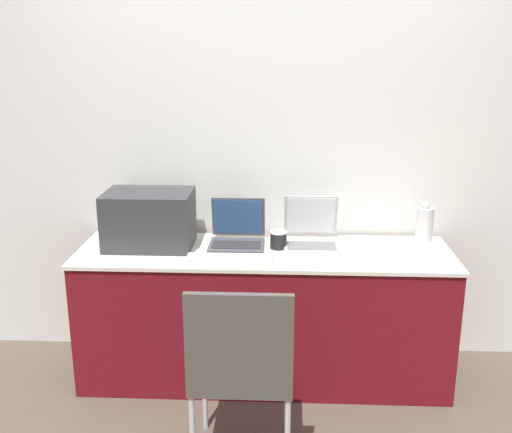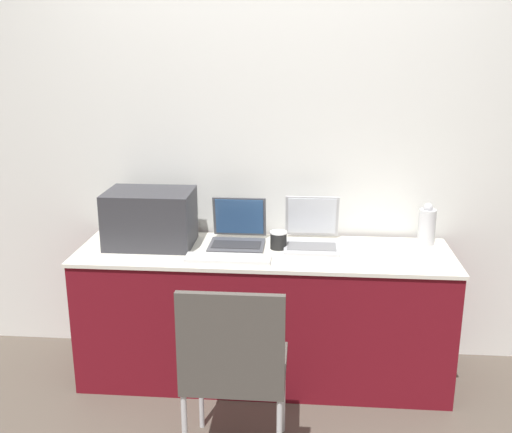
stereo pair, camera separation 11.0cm
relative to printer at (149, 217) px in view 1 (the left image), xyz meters
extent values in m
plane|color=brown|center=(0.62, -0.32, -0.90)|extent=(14.00, 14.00, 0.00)
cube|color=silver|center=(0.62, 0.30, 0.40)|extent=(8.00, 0.05, 2.60)
cube|color=maroon|center=(0.62, -0.05, -0.54)|extent=(1.97, 0.56, 0.72)
cube|color=silver|center=(0.62, -0.05, -0.17)|extent=(1.99, 0.58, 0.02)
cube|color=#333338|center=(0.00, 0.00, -0.01)|extent=(0.46, 0.32, 0.30)
cube|color=#51565B|center=(0.00, -0.03, 0.11)|extent=(0.37, 0.24, 0.05)
cube|color=#4C4C51|center=(0.47, -0.01, -0.15)|extent=(0.30, 0.23, 0.02)
cube|color=#2D2D30|center=(0.47, -0.02, -0.14)|extent=(0.26, 0.13, 0.00)
cube|color=#4C4C51|center=(0.47, 0.14, -0.03)|extent=(0.30, 0.06, 0.23)
cube|color=#2D5184|center=(0.47, 0.13, -0.03)|extent=(0.27, 0.05, 0.21)
cube|color=#B7B7BC|center=(0.87, 0.00, -0.15)|extent=(0.29, 0.25, 0.02)
cube|color=slate|center=(0.87, -0.01, -0.14)|extent=(0.26, 0.14, 0.00)
cube|color=#B7B7BC|center=(0.87, 0.16, -0.03)|extent=(0.29, 0.08, 0.24)
cube|color=silver|center=(0.87, 0.16, -0.02)|extent=(0.26, 0.07, 0.22)
cube|color=silver|center=(0.45, -0.21, -0.15)|extent=(0.44, 0.13, 0.02)
cylinder|color=black|center=(0.70, -0.01, -0.12)|extent=(0.09, 0.09, 0.09)
cylinder|color=white|center=(0.70, -0.01, -0.07)|extent=(0.09, 0.09, 0.01)
cylinder|color=silver|center=(1.50, 0.14, -0.07)|extent=(0.09, 0.09, 0.19)
sphere|color=silver|center=(1.50, 0.14, 0.04)|extent=(0.05, 0.05, 0.05)
cube|color=#4C4742|center=(0.55, -0.75, -0.46)|extent=(0.43, 0.43, 0.04)
cube|color=#4C4742|center=(0.55, -0.95, -0.23)|extent=(0.43, 0.03, 0.41)
cylinder|color=silver|center=(0.36, -0.55, -0.69)|extent=(0.02, 0.02, 0.43)
cylinder|color=silver|center=(0.75, -0.55, -0.69)|extent=(0.02, 0.02, 0.43)
camera|label=1|loc=(0.72, -3.05, 0.90)|focal=42.00mm
camera|label=2|loc=(0.83, -3.04, 0.90)|focal=42.00mm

